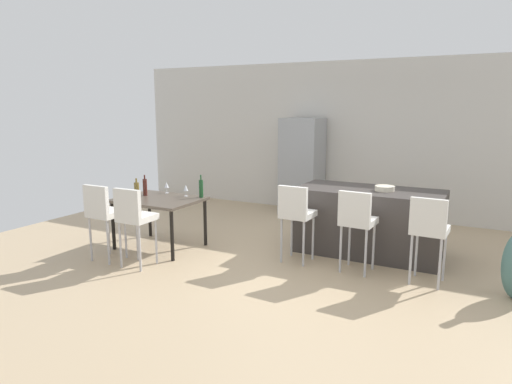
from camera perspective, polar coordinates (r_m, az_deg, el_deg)
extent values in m
plane|color=tan|center=(6.24, 6.07, -8.69)|extent=(10.00, 10.00, 0.00)
cube|color=beige|center=(8.84, 13.75, 6.44)|extent=(10.00, 0.12, 2.90)
cube|color=#383330|center=(6.64, 13.90, -3.59)|extent=(1.98, 0.95, 0.92)
cube|color=silver|center=(6.09, 5.25, -2.77)|extent=(0.41, 0.41, 0.08)
cube|color=silver|center=(5.89, 4.60, -1.03)|extent=(0.40, 0.07, 0.36)
cylinder|color=#B2B2B7|center=(6.38, 4.48, -5.33)|extent=(0.03, 0.03, 0.61)
cylinder|color=#B2B2B7|center=(6.26, 7.14, -5.70)|extent=(0.03, 0.03, 0.61)
cylinder|color=#B2B2B7|center=(6.10, 3.20, -6.06)|extent=(0.03, 0.03, 0.61)
cylinder|color=#B2B2B7|center=(5.98, 5.96, -6.47)|extent=(0.03, 0.03, 0.61)
cube|color=silver|center=(5.84, 12.68, -3.59)|extent=(0.42, 0.42, 0.08)
cube|color=silver|center=(5.63, 12.22, -1.79)|extent=(0.40, 0.08, 0.36)
cylinder|color=#B2B2B7|center=(6.12, 11.60, -6.22)|extent=(0.03, 0.03, 0.61)
cylinder|color=#B2B2B7|center=(6.03, 14.48, -6.61)|extent=(0.03, 0.03, 0.61)
cylinder|color=#B2B2B7|center=(5.84, 10.53, -7.03)|extent=(0.03, 0.03, 0.61)
cylinder|color=#B2B2B7|center=(5.74, 13.55, -7.46)|extent=(0.03, 0.03, 0.61)
cube|color=silver|center=(5.69, 20.90, -4.42)|extent=(0.42, 0.42, 0.08)
cube|color=silver|center=(5.47, 20.75, -2.62)|extent=(0.40, 0.08, 0.36)
cylinder|color=#B2B2B7|center=(5.96, 19.42, -7.10)|extent=(0.03, 0.03, 0.61)
cylinder|color=#B2B2B7|center=(5.91, 22.48, -7.45)|extent=(0.03, 0.03, 0.61)
cylinder|color=#B2B2B7|center=(5.66, 18.78, -8.01)|extent=(0.03, 0.03, 0.61)
cylinder|color=#B2B2B7|center=(5.61, 22.01, -8.39)|extent=(0.03, 0.03, 0.61)
cube|color=#4C4238|center=(6.79, -12.05, -0.95)|extent=(1.19, 0.91, 0.04)
cylinder|color=black|center=(7.50, -13.16, -2.78)|extent=(0.05, 0.05, 0.70)
cylinder|color=black|center=(6.86, -6.38, -3.82)|extent=(0.05, 0.05, 0.70)
cylinder|color=black|center=(6.94, -17.43, -4.09)|extent=(0.05, 0.05, 0.70)
cylinder|color=black|center=(6.25, -10.46, -5.40)|extent=(0.05, 0.05, 0.70)
cube|color=silver|center=(6.44, -18.16, -2.52)|extent=(0.40, 0.40, 0.08)
cube|color=silver|center=(6.28, -19.39, -0.86)|extent=(0.40, 0.06, 0.36)
cylinder|color=#B2B2B7|center=(6.75, -17.96, -4.95)|extent=(0.03, 0.03, 0.61)
cylinder|color=#B2B2B7|center=(6.53, -15.99, -5.36)|extent=(0.03, 0.03, 0.61)
cylinder|color=#B2B2B7|center=(6.54, -19.97, -5.57)|extent=(0.03, 0.03, 0.61)
cylinder|color=#B2B2B7|center=(6.31, -18.01, -6.02)|extent=(0.03, 0.03, 0.61)
cube|color=silver|center=(6.08, -14.64, -3.11)|extent=(0.41, 0.41, 0.08)
cube|color=silver|center=(5.91, -15.82, -1.37)|extent=(0.40, 0.07, 0.36)
cylinder|color=#B2B2B7|center=(6.38, -14.62, -5.65)|extent=(0.03, 0.03, 0.61)
cylinder|color=#B2B2B7|center=(6.18, -12.38, -6.08)|extent=(0.03, 0.03, 0.61)
cylinder|color=#B2B2B7|center=(6.16, -16.59, -6.35)|extent=(0.03, 0.03, 0.61)
cylinder|color=#B2B2B7|center=(5.95, -14.34, -6.84)|extent=(0.03, 0.03, 0.61)
cylinder|color=#194723|center=(6.73, -6.89, 0.41)|extent=(0.06, 0.06, 0.26)
cylinder|color=#194723|center=(6.70, -6.92, 1.81)|extent=(0.02, 0.02, 0.08)
cylinder|color=brown|center=(6.94, -14.70, 0.27)|extent=(0.07, 0.07, 0.22)
cylinder|color=brown|center=(6.92, -14.76, 1.42)|extent=(0.03, 0.03, 0.06)
cylinder|color=#471E19|center=(7.02, -13.72, 0.58)|extent=(0.06, 0.06, 0.25)
cylinder|color=#471E19|center=(7.00, -13.77, 1.84)|extent=(0.02, 0.02, 0.06)
cylinder|color=silver|center=(6.87, -8.76, -0.50)|extent=(0.06, 0.06, 0.00)
cylinder|color=silver|center=(6.87, -8.77, -0.16)|extent=(0.01, 0.01, 0.08)
cone|color=silver|center=(6.85, -8.79, 0.54)|extent=(0.07, 0.07, 0.09)
cylinder|color=silver|center=(7.17, -11.09, -0.12)|extent=(0.06, 0.06, 0.00)
cylinder|color=silver|center=(7.16, -11.10, 0.21)|extent=(0.01, 0.01, 0.08)
cone|color=silver|center=(7.14, -11.13, 0.88)|extent=(0.07, 0.07, 0.09)
cylinder|color=silver|center=(6.85, -17.06, -0.89)|extent=(0.06, 0.06, 0.00)
cylinder|color=silver|center=(6.85, -17.08, -0.55)|extent=(0.01, 0.01, 0.08)
cone|color=silver|center=(6.83, -17.12, 0.15)|extent=(0.07, 0.07, 0.09)
cube|color=#939699|center=(8.83, 5.79, 3.22)|extent=(0.72, 0.68, 1.84)
cylinder|color=beige|center=(6.48, 15.80, 0.44)|extent=(0.26, 0.26, 0.07)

